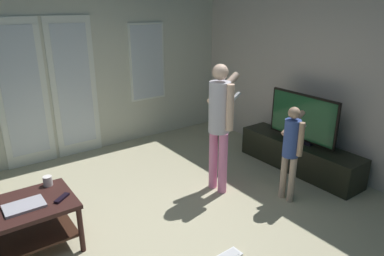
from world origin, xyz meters
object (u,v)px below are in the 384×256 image
at_px(cup_near_edge, 48,181).
at_px(dvd_remote_slim, 62,198).
at_px(laptop_closed, 24,206).
at_px(person_child, 291,145).
at_px(flat_screen_tv, 303,118).
at_px(coffee_table, 22,219).
at_px(tv_stand, 299,156).
at_px(person_adult, 220,117).

height_order(cup_near_edge, dvd_remote_slim, cup_near_edge).
relative_size(laptop_closed, dvd_remote_slim, 1.97).
xyz_separation_m(person_child, laptop_closed, (-2.67, 0.72, -0.17)).
bearing_deg(flat_screen_tv, coffee_table, 174.36).
height_order(tv_stand, laptop_closed, laptop_closed).
bearing_deg(cup_near_edge, laptop_closed, -134.50).
bearing_deg(coffee_table, cup_near_edge, 36.54).
bearing_deg(dvd_remote_slim, tv_stand, -42.20).
bearing_deg(person_child, coffee_table, 164.01).
height_order(person_adult, cup_near_edge, person_adult).
distance_m(coffee_table, cup_near_edge, 0.43).
height_order(laptop_closed, cup_near_edge, cup_near_edge).
relative_size(person_adult, person_child, 1.38).
xyz_separation_m(laptop_closed, cup_near_edge, (0.28, 0.28, 0.04)).
relative_size(person_adult, cup_near_edge, 16.08).
relative_size(tv_stand, cup_near_edge, 18.26).
bearing_deg(laptop_closed, person_adult, -2.27).
relative_size(tv_stand, laptop_closed, 5.26).
bearing_deg(dvd_remote_slim, coffee_table, 124.62).
bearing_deg(tv_stand, dvd_remote_slim, 175.65).
relative_size(person_child, cup_near_edge, 11.67).
relative_size(flat_screen_tv, dvd_remote_slim, 6.07).
bearing_deg(person_child, tv_stand, 29.94).
distance_m(coffee_table, person_adult, 2.27).
bearing_deg(person_child, dvd_remote_slim, 164.24).
distance_m(person_child, laptop_closed, 2.77).
height_order(person_child, cup_near_edge, person_child).
bearing_deg(person_adult, dvd_remote_slim, 179.52).
relative_size(coffee_table, cup_near_edge, 9.59).
distance_m(cup_near_edge, dvd_remote_slim, 0.34).
bearing_deg(cup_near_edge, dvd_remote_slim, -85.00).
xyz_separation_m(tv_stand, person_adult, (-1.25, 0.22, 0.73)).
relative_size(coffee_table, laptop_closed, 2.76).
height_order(tv_stand, flat_screen_tv, flat_screen_tv).
relative_size(laptop_closed, cup_near_edge, 3.47).
distance_m(flat_screen_tv, laptop_closed, 3.44).
xyz_separation_m(flat_screen_tv, dvd_remote_slim, (-3.11, 0.23, -0.23)).
relative_size(coffee_table, person_adult, 0.60).
xyz_separation_m(tv_stand, person_child, (-0.75, -0.43, 0.48)).
height_order(laptop_closed, dvd_remote_slim, laptop_closed).
distance_m(coffee_table, flat_screen_tv, 3.49).
distance_m(person_adult, dvd_remote_slim, 1.90).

